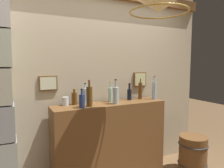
{
  "coord_description": "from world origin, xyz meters",
  "views": [
    {
      "loc": [
        -1.12,
        -1.43,
        1.54
      ],
      "look_at": [
        0.0,
        0.79,
        1.29
      ],
      "focal_mm": 32.29,
      "sensor_mm": 36.0,
      "label": 1
    }
  ],
  "objects": [
    {
      "name": "panelled_rear_partition",
      "position": [
        -0.0,
        1.1,
        1.41
      ],
      "size": [
        3.3,
        0.15,
        2.69
      ],
      "color": "#BCAD8E",
      "rests_on": "ground"
    },
    {
      "name": "bar_shelf_unit",
      "position": [
        0.0,
        0.84,
        0.52
      ],
      "size": [
        1.48,
        0.36,
        1.04
      ],
      "primitive_type": "cube",
      "color": "brown",
      "rests_on": "ground"
    },
    {
      "name": "liquor_bottle_rye",
      "position": [
        -0.41,
        0.73,
        1.13
      ],
      "size": [
        0.07,
        0.07,
        0.22
      ],
      "color": "navy",
      "rests_on": "bar_shelf_unit"
    },
    {
      "name": "pendant_lamp",
      "position": [
        0.18,
        0.15,
        2.12
      ],
      "size": [
        0.57,
        0.57,
        0.6
      ],
      "color": "beige"
    },
    {
      "name": "liquor_bottle_sherry",
      "position": [
        0.33,
        0.92,
        1.13
      ],
      "size": [
        0.06,
        0.06,
        0.24
      ],
      "color": "black",
      "rests_on": "bar_shelf_unit"
    },
    {
      "name": "liquor_bottle_gin",
      "position": [
        -0.29,
        0.96,
        1.14
      ],
      "size": [
        0.07,
        0.07,
        0.26
      ],
      "color": "silver",
      "rests_on": "bar_shelf_unit"
    },
    {
      "name": "liquor_bottle_port",
      "position": [
        -0.44,
        0.95,
        1.12
      ],
      "size": [
        0.07,
        0.07,
        0.2
      ],
      "color": "brown",
      "rests_on": "bar_shelf_unit"
    },
    {
      "name": "liquor_bottle_vermouth",
      "position": [
        0.52,
        0.92,
        1.16
      ],
      "size": [
        0.05,
        0.05,
        0.3
      ],
      "color": "brown",
      "rests_on": "bar_shelf_unit"
    },
    {
      "name": "liquor_bottle_tequila",
      "position": [
        0.04,
        0.92,
        1.14
      ],
      "size": [
        0.06,
        0.06,
        0.27
      ],
      "color": "#ADD3BD",
      "rests_on": "bar_shelf_unit"
    },
    {
      "name": "liquor_bottle_scotch",
      "position": [
        0.04,
        0.77,
        1.15
      ],
      "size": [
        0.08,
        0.08,
        0.31
      ],
      "color": "#A5B6C1",
      "rests_on": "bar_shelf_unit"
    },
    {
      "name": "liquor_bottle_brandy",
      "position": [
        0.68,
        0.82,
        1.17
      ],
      "size": [
        0.06,
        0.06,
        0.33
      ],
      "color": "#A3C2DE",
      "rests_on": "bar_shelf_unit"
    },
    {
      "name": "wooden_barrel",
      "position": [
        1.16,
        0.52,
        0.26
      ],
      "size": [
        0.41,
        0.41,
        0.52
      ],
      "color": "brown",
      "rests_on": "ground"
    },
    {
      "name": "glass_tumbler_rocks",
      "position": [
        -0.54,
        0.96,
        1.09
      ],
      "size": [
        0.08,
        0.08,
        0.1
      ],
      "color": "silver",
      "rests_on": "bar_shelf_unit"
    },
    {
      "name": "liquor_bottle_amaro",
      "position": [
        -0.31,
        0.77,
        1.17
      ],
      "size": [
        0.07,
        0.07,
        0.31
      ],
      "color": "#593914",
      "rests_on": "bar_shelf_unit"
    }
  ]
}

